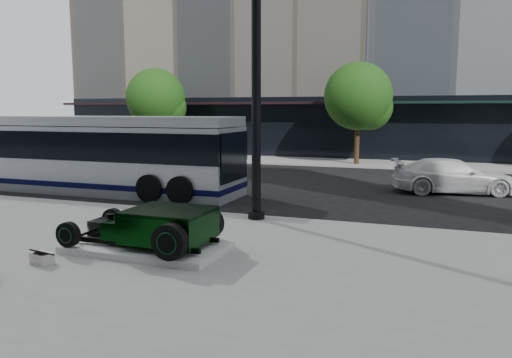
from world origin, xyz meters
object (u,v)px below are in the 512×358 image
(hot_rod, at_px, (160,226))
(lamppost, at_px, (256,75))
(white_sedan, at_px, (453,176))
(transit_bus, at_px, (92,153))

(hot_rod, distance_m, lamppost, 5.20)
(lamppost, bearing_deg, hot_rod, -101.55)
(white_sedan, bearing_deg, lamppost, 131.72)
(lamppost, bearing_deg, white_sedan, 53.88)
(transit_bus, xyz_separation_m, white_sedan, (13.29, 4.30, -0.83))
(transit_bus, bearing_deg, lamppost, -20.91)
(hot_rod, height_order, transit_bus, transit_bus)
(lamppost, relative_size, white_sedan, 1.90)
(hot_rod, xyz_separation_m, transit_bus, (-7.15, 6.89, 0.79))
(lamppost, distance_m, white_sedan, 9.71)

